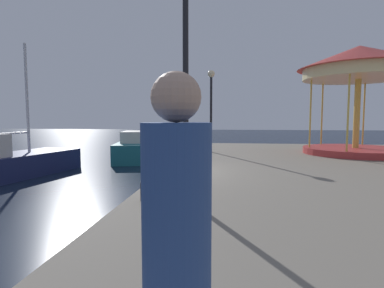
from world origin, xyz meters
The scene contains 9 objects.
ground_plane centered at (0.00, 0.00, 0.00)m, with size 120.00×120.00×0.00m, color black.
motorboat_teal centered at (-3.61, 8.36, 0.68)m, with size 3.04×6.01×1.75m.
carousel centered at (8.16, 5.74, 4.61)m, with size 5.57×5.57×5.12m.
lamp_post_near_edge centered at (1.25, -3.45, 3.94)m, with size 0.36×0.36×4.64m.
lamp_post_mid_promenade centered at (1.20, 5.75, 3.63)m, with size 0.36×0.36×4.12m.
bollard_south centered at (0.60, 9.05, 1.00)m, with size 0.24×0.24×0.40m, color #2D2D33.
bollard_center centered at (0.60, 1.86, 1.00)m, with size 0.24×0.24×0.40m, color #2D2D33.
bollard_north centered at (0.45, -3.67, 1.00)m, with size 0.24×0.24×0.40m, color #2D2D33.
person_mid_promenade centered at (1.91, -8.27, 1.70)m, with size 0.34×0.34×1.92m.
Camera 1 is at (2.16, -9.69, 2.50)m, focal length 28.45 mm.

